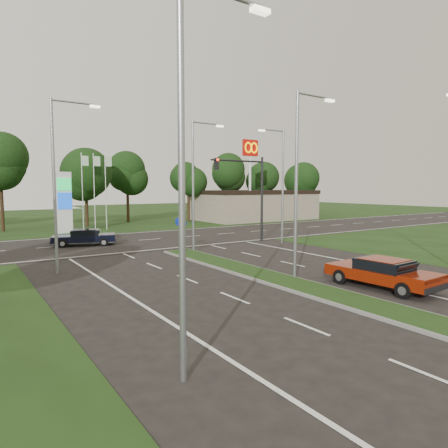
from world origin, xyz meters
TOP-DOWN VIEW (x-y plane):
  - ground at (0.00, 0.00)m, footprint 160.00×160.00m
  - verge_far at (0.00, 55.00)m, footprint 160.00×50.00m
  - cross_road at (0.00, 24.00)m, footprint 160.00×12.00m
  - median_kerb at (0.00, 4.00)m, footprint 2.00×26.00m
  - commercial_building at (22.00, 36.00)m, footprint 16.00×9.00m
  - streetlight_median_near at (1.00, 6.00)m, footprint 2.53×0.22m
  - streetlight_median_far at (1.00, 16.00)m, footprint 2.53×0.22m
  - streetlight_left_near at (-8.30, 0.00)m, footprint 2.53×0.22m
  - streetlight_left_far at (-8.30, 14.00)m, footprint 2.53×0.22m
  - streetlight_right_far at (8.80, 16.00)m, footprint 2.53×0.22m
  - traffic_signal at (7.19, 18.00)m, footprint 5.10×0.42m
  - median_signs at (0.00, 16.40)m, footprint 1.16×1.76m
  - gas_pylon at (-3.79, 33.05)m, footprint 5.80×1.26m
  - mcdonalds_sign at (18.00, 31.97)m, footprint 2.20×0.47m
  - treeline_far at (0.10, 39.93)m, footprint 6.00×6.00m
  - red_sedan at (2.98, 2.70)m, footprint 2.20×4.92m
  - navy_sedan at (-4.63, 23.49)m, footprint 4.96×3.24m

SIDE VIEW (x-z plane):
  - ground at x=0.00m, z-range 0.00..0.00m
  - verge_far at x=0.00m, z-range -0.01..0.01m
  - cross_road at x=0.00m, z-range -0.01..0.01m
  - median_kerb at x=0.00m, z-range 0.00..0.12m
  - navy_sedan at x=-4.63m, z-range 0.05..1.31m
  - red_sedan at x=2.98m, z-range 0.05..1.38m
  - median_signs at x=0.00m, z-range 0.52..2.90m
  - commercial_building at x=22.00m, z-range 0.00..4.00m
  - gas_pylon at x=-3.79m, z-range -0.80..7.20m
  - traffic_signal at x=7.19m, z-range 1.15..8.15m
  - streetlight_median_near at x=1.00m, z-range 0.58..9.58m
  - streetlight_median_far at x=1.00m, z-range 0.58..9.58m
  - streetlight_left_near at x=-8.30m, z-range 0.58..9.58m
  - streetlight_left_far at x=-8.30m, z-range 0.58..9.58m
  - streetlight_right_far at x=8.80m, z-range 0.58..9.58m
  - treeline_far at x=0.10m, z-range 1.88..11.78m
  - mcdonalds_sign at x=18.00m, z-range 2.79..13.19m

